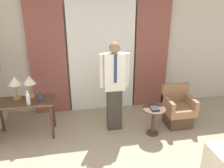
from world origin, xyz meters
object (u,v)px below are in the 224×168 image
at_px(bottle_by_lamp, 40,97).
at_px(side_table, 154,117).
at_px(armchair, 178,110).
at_px(table_lamp_left, 15,82).
at_px(book, 154,108).
at_px(table_lamp_right, 29,81).
at_px(person, 114,84).
at_px(desk, 24,107).
at_px(bottle_near_edge, 28,99).

xyz_separation_m(bottle_by_lamp, side_table, (2.12, -0.33, -0.44)).
bearing_deg(side_table, armchair, 23.20).
distance_m(table_lamp_left, bottle_by_lamp, 0.56).
bearing_deg(table_lamp_left, book, -11.95).
height_order(table_lamp_right, person, person).
relative_size(person, book, 7.09).
distance_m(table_lamp_left, table_lamp_right, 0.26).
bearing_deg(armchair, table_lamp_left, 175.28).
height_order(bottle_by_lamp, person, person).
relative_size(desk, table_lamp_right, 2.50).
relative_size(table_lamp_left, bottle_by_lamp, 2.16).
distance_m(desk, table_lamp_right, 0.49).
bearing_deg(bottle_by_lamp, table_lamp_right, 132.72).
xyz_separation_m(bottle_near_edge, person, (1.60, 0.09, 0.16)).
height_order(bottle_near_edge, side_table, bottle_near_edge).
xyz_separation_m(bottle_by_lamp, book, (2.11, -0.33, -0.24)).
bearing_deg(side_table, book, -147.68).
bearing_deg(book, bottle_near_edge, 173.85).
height_order(desk, bottle_near_edge, bottle_near_edge).
bearing_deg(table_lamp_left, bottle_by_lamp, -24.82).
relative_size(table_lamp_right, book, 1.78).
xyz_separation_m(bottle_near_edge, armchair, (2.95, 0.03, -0.51)).
height_order(table_lamp_left, armchair, table_lamp_left).
height_order(table_lamp_right, book, table_lamp_right).
xyz_separation_m(armchair, book, (-0.65, -0.28, 0.25)).
distance_m(bottle_near_edge, person, 1.61).
distance_m(table_lamp_left, book, 2.67).
bearing_deg(table_lamp_right, table_lamp_left, 180.00).
height_order(person, side_table, person).
bearing_deg(side_table, bottle_by_lamp, 171.16).
relative_size(desk, book, 4.44).
distance_m(person, armchair, 1.51).
height_order(bottle_near_edge, armchair, bottle_near_edge).
bearing_deg(bottle_near_edge, table_lamp_left, 131.16).
bearing_deg(armchair, table_lamp_right, 174.87).
xyz_separation_m(person, armchair, (1.36, -0.06, -0.66)).
bearing_deg(bottle_near_edge, book, -6.15).
relative_size(armchair, book, 3.34).
relative_size(person, side_table, 3.19).
bearing_deg(book, armchair, 23.29).
bearing_deg(table_lamp_left, person, -6.20).
bearing_deg(table_lamp_left, bottle_near_edge, -48.84).
distance_m(table_lamp_left, person, 1.87).
bearing_deg(side_table, table_lamp_right, 166.86).
relative_size(bottle_by_lamp, person, 0.12).
distance_m(table_lamp_right, bottle_near_edge, 0.38).
height_order(bottle_near_edge, book, bottle_near_edge).
xyz_separation_m(table_lamp_left, armchair, (3.21, -0.27, -0.74)).
distance_m(desk, bottle_near_edge, 0.30).
height_order(table_lamp_right, bottle_near_edge, table_lamp_right).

